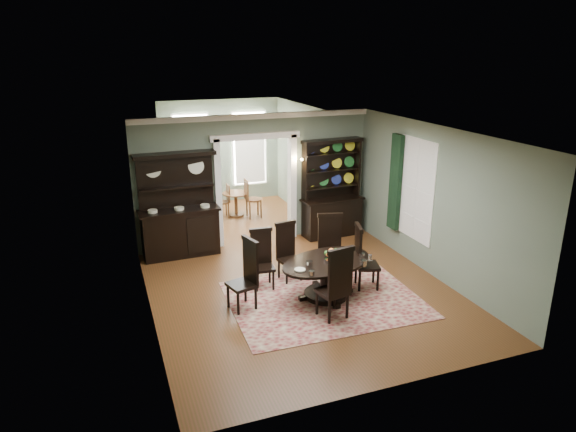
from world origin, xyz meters
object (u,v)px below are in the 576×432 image
sideboard (179,220)px  welsh_dresser (332,201)px  dining_table (326,272)px  parlor_table (236,201)px

sideboard → welsh_dresser: welsh_dresser is taller
dining_table → parlor_table: (-0.33, 5.21, -0.07)m
sideboard → parlor_table: (1.85, 2.22, -0.36)m
parlor_table → sideboard: bearing=-129.8°
dining_table → welsh_dresser: (1.49, 3.01, 0.35)m
welsh_dresser → parlor_table: 2.89m
welsh_dresser → parlor_table: bearing=125.5°
dining_table → parlor_table: dining_table is taller
parlor_table → welsh_dresser: bearing=-50.6°
sideboard → parlor_table: bearing=48.2°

